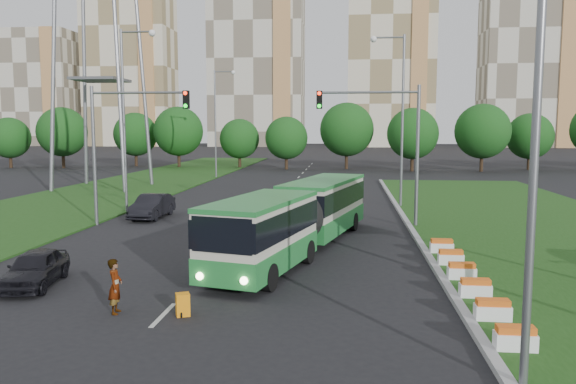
# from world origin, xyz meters

# --- Properties ---
(ground) EXTENTS (360.00, 360.00, 0.00)m
(ground) POSITION_xyz_m (0.00, 0.00, 0.00)
(ground) COLOR black
(ground) RESTS_ON ground
(grass_median) EXTENTS (14.00, 60.00, 0.15)m
(grass_median) POSITION_xyz_m (13.00, 8.00, 0.07)
(grass_median) COLOR #1C4413
(grass_median) RESTS_ON ground
(median_kerb) EXTENTS (0.30, 60.00, 0.18)m
(median_kerb) POSITION_xyz_m (6.05, 8.00, 0.09)
(median_kerb) COLOR #999999
(median_kerb) RESTS_ON ground
(left_verge) EXTENTS (12.00, 110.00, 0.10)m
(left_verge) POSITION_xyz_m (-18.00, 25.00, 0.05)
(left_verge) COLOR #1C4413
(left_verge) RESTS_ON ground
(lane_markings) EXTENTS (0.20, 100.00, 0.01)m
(lane_markings) POSITION_xyz_m (-3.00, 20.00, 0.00)
(lane_markings) COLOR #B3B4AD
(lane_markings) RESTS_ON ground
(flower_planters) EXTENTS (1.10, 11.50, 0.60)m
(flower_planters) POSITION_xyz_m (6.70, -2.50, 0.45)
(flower_planters) COLOR white
(flower_planters) RESTS_ON grass_median
(traffic_mast_median) EXTENTS (5.76, 0.32, 8.00)m
(traffic_mast_median) POSITION_xyz_m (4.78, 10.00, 5.35)
(traffic_mast_median) COLOR slate
(traffic_mast_median) RESTS_ON ground
(traffic_mast_left) EXTENTS (5.76, 0.32, 8.00)m
(traffic_mast_left) POSITION_xyz_m (-10.38, 9.00, 5.35)
(traffic_mast_left) COLOR slate
(traffic_mast_left) RESTS_ON ground
(street_lamps) EXTENTS (36.00, 60.00, 12.00)m
(street_lamps) POSITION_xyz_m (-3.00, 10.00, 6.00)
(street_lamps) COLOR slate
(street_lamps) RESTS_ON ground
(tree_line) EXTENTS (120.00, 8.00, 9.00)m
(tree_line) POSITION_xyz_m (10.00, 55.00, 4.50)
(tree_line) COLOR #124514
(tree_line) RESTS_ON ground
(apartment_tower_west) EXTENTS (26.00, 15.00, 48.00)m
(apartment_tower_west) POSITION_xyz_m (-65.00, 150.00, 24.00)
(apartment_tower_west) COLOR beige
(apartment_tower_west) RESTS_ON ground
(apartment_tower_cwest) EXTENTS (28.00, 15.00, 52.00)m
(apartment_tower_cwest) POSITION_xyz_m (-25.00, 150.00, 26.00)
(apartment_tower_cwest) COLOR beige
(apartment_tower_cwest) RESTS_ON ground
(apartment_tower_ceast) EXTENTS (25.00, 15.00, 50.00)m
(apartment_tower_ceast) POSITION_xyz_m (15.00, 150.00, 25.00)
(apartment_tower_ceast) COLOR beige
(apartment_tower_ceast) RESTS_ON ground
(apartment_tower_east) EXTENTS (27.00, 15.00, 47.00)m
(apartment_tower_east) POSITION_xyz_m (55.00, 150.00, 23.50)
(apartment_tower_east) COLOR beige
(apartment_tower_east) RESTS_ON ground
(midrise_west) EXTENTS (22.00, 14.00, 36.00)m
(midrise_west) POSITION_xyz_m (-95.00, 150.00, 18.00)
(midrise_west) COLOR beige
(midrise_west) RESTS_ON ground
(articulated_bus) EXTENTS (2.45, 15.71, 2.59)m
(articulated_bus) POSITION_xyz_m (0.19, 3.33, 1.58)
(articulated_bus) COLOR beige
(articulated_bus) RESTS_ON ground
(car_left_near) EXTENTS (2.17, 4.01, 1.30)m
(car_left_near) POSITION_xyz_m (-8.57, -3.41, 0.65)
(car_left_near) COLOR black
(car_left_near) RESTS_ON ground
(car_left_far) EXTENTS (1.66, 4.54, 1.49)m
(car_left_far) POSITION_xyz_m (-9.65, 11.80, 0.74)
(car_left_far) COLOR black
(car_left_far) RESTS_ON ground
(pedestrian) EXTENTS (0.50, 0.67, 1.69)m
(pedestrian) POSITION_xyz_m (-4.48, -5.98, 0.85)
(pedestrian) COLOR gray
(pedestrian) RESTS_ON ground
(shopping_trolley) EXTENTS (0.40, 0.43, 0.69)m
(shopping_trolley) POSITION_xyz_m (-2.38, -5.99, 0.34)
(shopping_trolley) COLOR orange
(shopping_trolley) RESTS_ON ground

